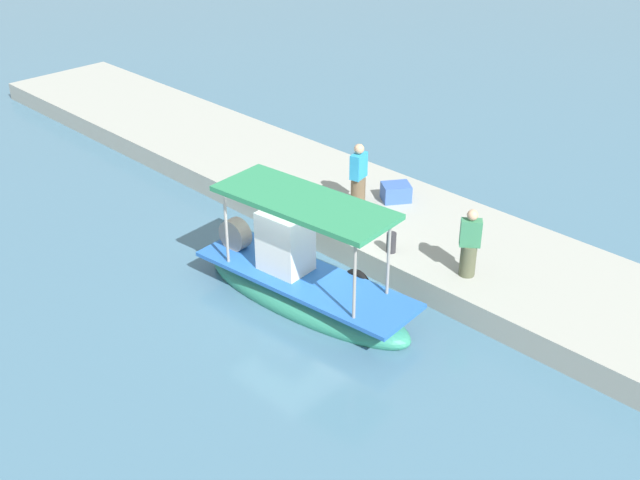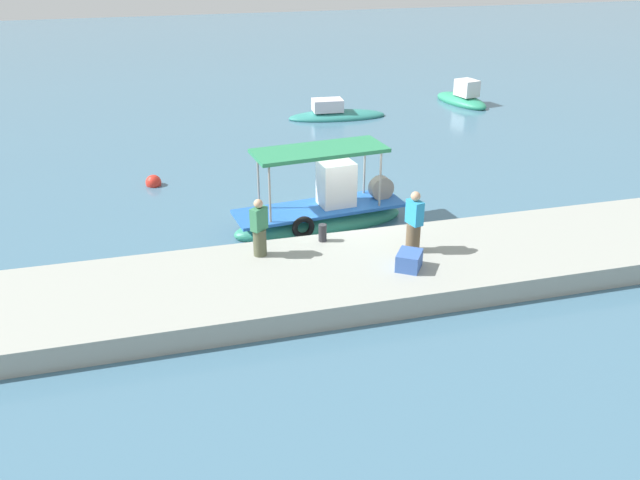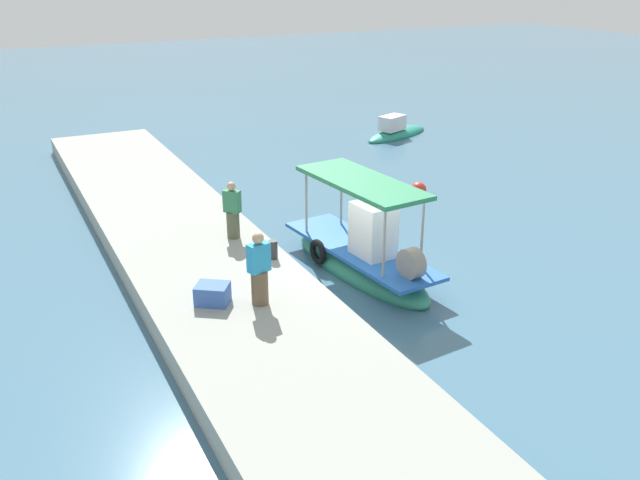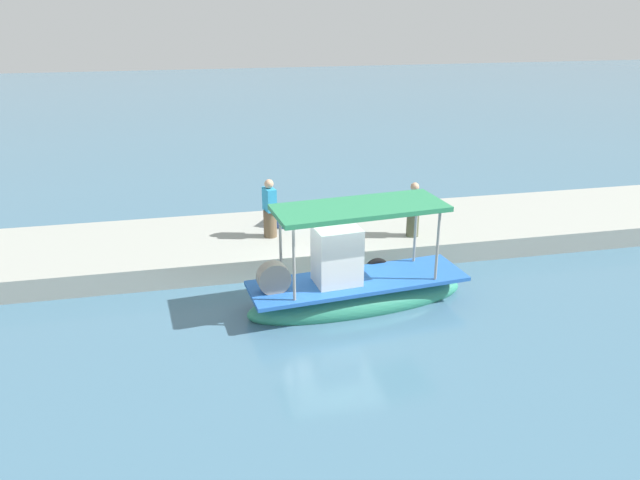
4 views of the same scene
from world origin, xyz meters
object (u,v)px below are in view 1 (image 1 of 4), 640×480
object	(u,v)px
fisherman_near_bollard	(469,246)
cargo_crate	(396,192)
fisherman_by_crate	(358,178)
mooring_bollard	(391,243)
main_fishing_boat	(302,283)

from	to	relation	value
fisherman_near_bollard	cargo_crate	bearing A→B (deg)	-26.56
fisherman_by_crate	mooring_bollard	bearing A→B (deg)	150.47
fisherman_by_crate	mooring_bollard	size ratio (longest dim) A/B	3.47
main_fishing_boat	cargo_crate	bearing A→B (deg)	-76.50
main_fishing_boat	fisherman_near_bollard	xyz separation A→B (m)	(-2.59, -2.81, 0.89)
fisherman_near_bollard	cargo_crate	size ratio (longest dim) A/B	2.23
fisherman_near_bollard	mooring_bollard	xyz separation A→B (m)	(1.93, 0.43, -0.50)
cargo_crate	fisherman_by_crate	bearing A→B (deg)	62.82
fisherman_near_bollard	cargo_crate	world-z (taller)	fisherman_near_bollard
main_fishing_boat	mooring_bollard	world-z (taller)	main_fishing_boat
mooring_bollard	cargo_crate	distance (m)	2.90
main_fishing_boat	fisherman_by_crate	world-z (taller)	main_fishing_boat
fisherman_by_crate	mooring_bollard	xyz separation A→B (m)	(-2.29, 1.30, -0.55)
main_fishing_boat	fisherman_by_crate	distance (m)	4.13
main_fishing_boat	mooring_bollard	bearing A→B (deg)	-105.48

